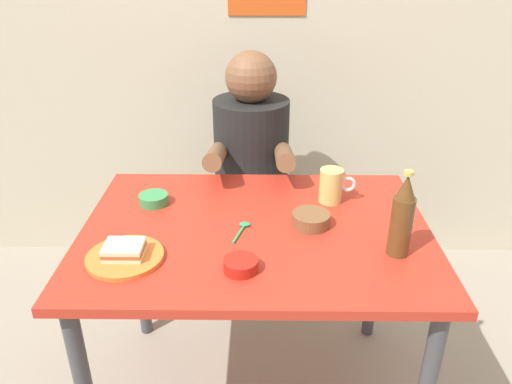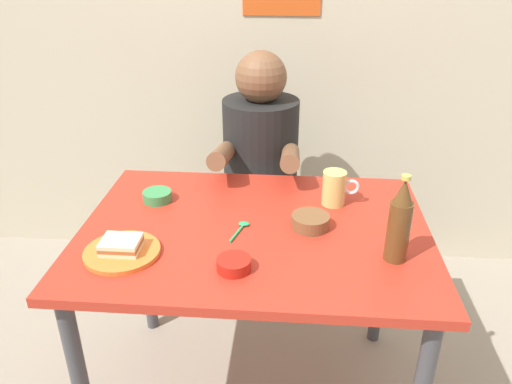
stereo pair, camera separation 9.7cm
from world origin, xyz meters
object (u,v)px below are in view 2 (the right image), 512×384
(person_seated, at_px, (260,148))
(beer_mug, at_px, (335,188))
(plate_orange, at_px, (122,252))
(sambal_bowl_red, at_px, (234,264))
(stool, at_px, (260,230))
(beer_bottle, at_px, (400,223))
(dining_table, at_px, (255,252))
(sandwich, at_px, (121,245))

(person_seated, distance_m, beer_mug, 0.52)
(plate_orange, xyz_separation_m, sambal_bowl_red, (0.33, -0.05, 0.01))
(stool, height_order, beer_mug, beer_mug)
(beer_bottle, height_order, sambal_bowl_red, beer_bottle)
(dining_table, distance_m, person_seated, 0.63)
(person_seated, bearing_deg, sandwich, -113.23)
(sandwich, distance_m, beer_mug, 0.73)
(beer_bottle, bearing_deg, dining_table, 161.01)
(beer_mug, bearing_deg, person_seated, 123.06)
(dining_table, xyz_separation_m, beer_bottle, (0.41, -0.14, 0.21))
(stool, xyz_separation_m, sambal_bowl_red, (-0.01, -0.86, 0.41))
(beer_mug, bearing_deg, plate_orange, -150.05)
(sandwich, bearing_deg, plate_orange, -153.43)
(stool, relative_size, beer_mug, 3.57)
(plate_orange, height_order, beer_mug, beer_mug)
(plate_orange, distance_m, sandwich, 0.02)
(beer_mug, bearing_deg, dining_table, -145.10)
(person_seated, relative_size, plate_orange, 3.27)
(sandwich, relative_size, beer_bottle, 0.42)
(beer_bottle, bearing_deg, beer_mug, 115.45)
(stool, distance_m, person_seated, 0.42)
(sandwich, xyz_separation_m, beer_bottle, (0.78, 0.04, 0.09))
(beer_mug, bearing_deg, stool, 122.41)
(person_seated, distance_m, sandwich, 0.87)
(person_seated, xyz_separation_m, beer_mug, (0.29, -0.44, 0.03))
(plate_orange, xyz_separation_m, beer_bottle, (0.78, 0.04, 0.11))
(stool, xyz_separation_m, person_seated, (0.00, -0.01, 0.42))
(beer_bottle, relative_size, sambal_bowl_red, 2.73)
(plate_orange, relative_size, beer_bottle, 0.84)
(sambal_bowl_red, bearing_deg, stool, 89.20)
(person_seated, distance_m, plate_orange, 0.87)
(stool, distance_m, beer_mug, 0.70)
(dining_table, height_order, sambal_bowl_red, sambal_bowl_red)
(dining_table, xyz_separation_m, sambal_bowl_red, (-0.04, -0.23, 0.11))
(stool, xyz_separation_m, plate_orange, (-0.34, -0.81, 0.40))
(dining_table, relative_size, stool, 2.44)
(beer_bottle, bearing_deg, sambal_bowl_red, -168.80)
(person_seated, height_order, sambal_bowl_red, person_seated)
(sandwich, distance_m, sambal_bowl_red, 0.34)
(stool, distance_m, sandwich, 0.98)
(stool, bearing_deg, person_seated, -90.00)
(sambal_bowl_red, bearing_deg, dining_table, 80.50)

